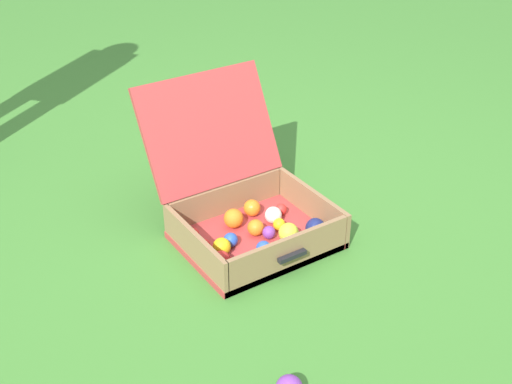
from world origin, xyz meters
name	(u,v)px	position (x,y,z in m)	size (l,w,h in m)	color
ground_plane	(246,234)	(0.00, 0.00, 0.00)	(16.00, 16.00, 0.00)	#3D7A2D
open_suitcase	(245,207)	(0.00, 0.01, 0.11)	(0.53, 0.66, 0.53)	#B23838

